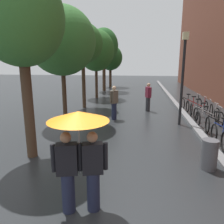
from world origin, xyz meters
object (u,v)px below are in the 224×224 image
(street_tree_0, at_px, (20,19))
(parked_bicycle_4, at_px, (209,118))
(litter_bin, at_px, (209,154))
(pedestrian_walking_midground, at_px, (114,103))
(pedestrian_walking_far, at_px, (148,97))
(street_tree_2, at_px, (83,44))
(parked_bicycle_8, at_px, (191,103))
(street_tree_3, at_px, (96,50))
(street_tree_4, at_px, (104,46))
(street_tree_1, at_px, (62,41))
(parked_bicycle_3, at_px, (221,125))
(street_tree_5, at_px, (110,58))
(parked_bicycle_5, at_px, (206,114))
(street_lamp_post, at_px, (183,72))
(parked_bicycle_6, at_px, (201,109))
(couple_under_umbrella, at_px, (79,146))
(parked_bicycle_7, at_px, (197,106))

(street_tree_0, xyz_separation_m, parked_bicycle_4, (6.52, 4.07, -3.69))
(street_tree_0, relative_size, litter_bin, 6.42)
(pedestrian_walking_midground, bearing_deg, pedestrian_walking_far, 50.73)
(street_tree_2, distance_m, parked_bicycle_4, 8.32)
(parked_bicycle_4, height_order, parked_bicycle_8, same)
(street_tree_3, height_order, street_tree_4, street_tree_4)
(pedestrian_walking_far, bearing_deg, parked_bicycle_8, 18.48)
(street_tree_1, bearing_deg, parked_bicycle_3, -7.75)
(street_tree_2, xyz_separation_m, street_tree_5, (0.18, 11.35, -0.71))
(street_tree_1, height_order, pedestrian_walking_midground, street_tree_1)
(parked_bicycle_5, bearing_deg, pedestrian_walking_far, 144.64)
(parked_bicycle_8, height_order, street_lamp_post, street_lamp_post)
(street_tree_0, xyz_separation_m, parked_bicycle_6, (6.66, 5.98, -3.69))
(street_tree_5, distance_m, parked_bicycle_4, 16.36)
(street_tree_5, relative_size, parked_bicycle_8, 4.02)
(street_tree_2, distance_m, pedestrian_walking_midground, 4.67)
(street_tree_2, distance_m, pedestrian_walking_far, 5.11)
(parked_bicycle_6, distance_m, pedestrian_walking_midground, 4.80)
(street_tree_1, bearing_deg, pedestrian_walking_midground, 18.55)
(street_tree_0, xyz_separation_m, street_tree_5, (-0.01, 18.79, -0.83))
(street_tree_0, height_order, street_tree_2, street_tree_0)
(street_tree_1, height_order, parked_bicycle_5, street_tree_1)
(parked_bicycle_4, xyz_separation_m, pedestrian_walking_midground, (-4.47, 0.65, 0.51))
(couple_under_umbrella, xyz_separation_m, pedestrian_walking_midground, (-0.16, 7.03, -0.51))
(parked_bicycle_3, bearing_deg, parked_bicycle_6, 90.07)
(street_tree_0, xyz_separation_m, parked_bicycle_5, (6.63, 4.91, -3.69))
(street_tree_2, height_order, parked_bicycle_5, street_tree_2)
(street_tree_4, xyz_separation_m, street_tree_5, (0.19, 3.29, -1.02))
(street_lamp_post, distance_m, pedestrian_walking_midground, 3.57)
(street_tree_4, xyz_separation_m, street_lamp_post, (5.43, -11.33, -1.82))
(couple_under_umbrella, distance_m, pedestrian_walking_far, 9.36)
(parked_bicycle_7, bearing_deg, street_tree_3, 146.83)
(couple_under_umbrella, bearing_deg, parked_bicycle_8, 66.89)
(street_tree_1, distance_m, pedestrian_walking_far, 5.85)
(street_tree_5, bearing_deg, pedestrian_walking_far, -72.06)
(street_tree_1, xyz_separation_m, parked_bicycle_5, (6.89, 0.97, -3.43))
(parked_bicycle_7, height_order, litter_bin, parked_bicycle_7)
(street_tree_3, height_order, parked_bicycle_8, street_tree_3)
(litter_bin, distance_m, pedestrian_walking_far, 7.22)
(street_tree_1, distance_m, parked_bicycle_3, 7.78)
(couple_under_umbrella, bearing_deg, parked_bicycle_4, 55.94)
(street_tree_4, bearing_deg, parked_bicycle_3, -61.23)
(parked_bicycle_3, bearing_deg, parked_bicycle_5, 90.81)
(couple_under_umbrella, distance_m, litter_bin, 3.87)
(pedestrian_walking_far, bearing_deg, street_lamp_post, -63.01)
(parked_bicycle_5, distance_m, litter_bin, 5.26)
(parked_bicycle_8, relative_size, litter_bin, 1.36)
(parked_bicycle_3, distance_m, parked_bicycle_7, 3.87)
(street_tree_5, bearing_deg, street_tree_2, -90.91)
(parked_bicycle_7, xyz_separation_m, litter_bin, (-1.35, -7.04, 0.05))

